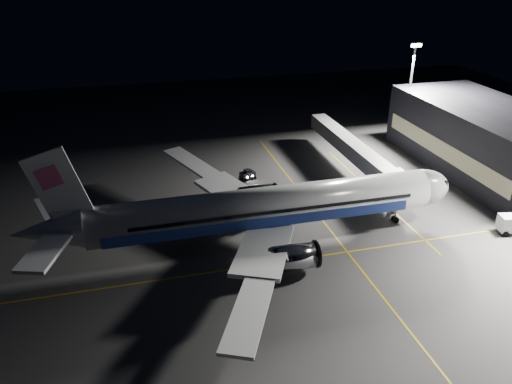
{
  "coord_description": "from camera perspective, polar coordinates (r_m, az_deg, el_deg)",
  "views": [
    {
      "loc": [
        -16.86,
        -58.89,
        37.22
      ],
      "look_at": [
        -0.48,
        3.5,
        6.0
      ],
      "focal_mm": 35.0,
      "sensor_mm": 36.0,
      "label": 1
    }
  ],
  "objects": [
    {
      "name": "floodlight_mast_north",
      "position": [
        110.04,
        17.23,
        11.65
      ],
      "size": [
        2.4,
        0.68,
        20.7
      ],
      "color": "#59595E",
      "rests_on": "ground"
    },
    {
      "name": "guide_line_cross",
      "position": [
        66.83,
        2.49,
        -8.04
      ],
      "size": [
        70.0,
        0.25,
        0.01
      ],
      "primitive_type": "cube",
      "color": "gold",
      "rests_on": "ground"
    },
    {
      "name": "safety_cone_c",
      "position": [
        76.18,
        -3.55,
        -3.25
      ],
      "size": [
        0.35,
        0.35,
        0.53
      ],
      "primitive_type": "cone",
      "color": "#EE4D0A",
      "rests_on": "ground"
    },
    {
      "name": "safety_cone_a",
      "position": [
        78.03,
        -4.11,
        -2.47
      ],
      "size": [
        0.42,
        0.42,
        0.62
      ],
      "primitive_type": "cone",
      "color": "#EE4D0A",
      "rests_on": "ground"
    },
    {
      "name": "safety_cone_b",
      "position": [
        75.24,
        1.43,
        -3.6
      ],
      "size": [
        0.34,
        0.34,
        0.52
      ],
      "primitive_type": "cone",
      "color": "#EE4D0A",
      "rests_on": "ground"
    },
    {
      "name": "baggage_tug",
      "position": [
        89.99,
        -0.97,
        1.99
      ],
      "size": [
        3.08,
        2.76,
        1.86
      ],
      "rotation": [
        0.0,
        0.0,
        0.33
      ],
      "color": "black",
      "rests_on": "ground"
    },
    {
      "name": "jet_bridge",
      "position": [
        92.17,
        11.33,
        4.57
      ],
      "size": [
        3.6,
        34.4,
        6.3
      ],
      "color": "#B2B2B7",
      "rests_on": "ground"
    },
    {
      "name": "guide_line_side",
      "position": [
        87.41,
        13.29,
        -0.11
      ],
      "size": [
        0.25,
        40.0,
        0.01
      ],
      "primitive_type": "cube",
      "color": "gold",
      "rests_on": "ground"
    },
    {
      "name": "airliner",
      "position": [
        68.88,
        0.26,
        -1.91
      ],
      "size": [
        61.48,
        54.22,
        16.64
      ],
      "color": "silver",
      "rests_on": "ground"
    },
    {
      "name": "terminal",
      "position": [
        101.18,
        24.81,
        5.42
      ],
      "size": [
        18.12,
        40.0,
        12.0
      ],
      "color": "black",
      "rests_on": "ground"
    },
    {
      "name": "ground",
      "position": [
        71.68,
        1.08,
        -5.46
      ],
      "size": [
        200.0,
        200.0,
        0.0
      ],
      "primitive_type": "plane",
      "color": "#4C4C4F",
      "rests_on": "ground"
    },
    {
      "name": "guide_line_main",
      "position": [
        74.66,
        8.52,
        -4.39
      ],
      "size": [
        0.25,
        80.0,
        0.01
      ],
      "primitive_type": "cube",
      "color": "gold",
      "rests_on": "ground"
    }
  ]
}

